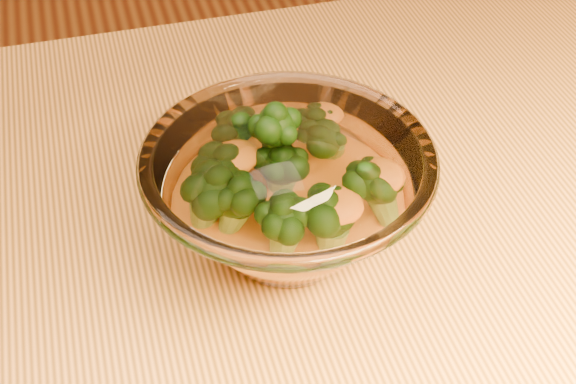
# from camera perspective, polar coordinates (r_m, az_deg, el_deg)

# --- Properties ---
(glass_bowl) EXTENTS (0.21, 0.21, 0.09)m
(glass_bowl) POSITION_cam_1_polar(r_m,az_deg,el_deg) (0.58, -0.00, -0.33)
(glass_bowl) COLOR white
(glass_bowl) RESTS_ON table
(cheese_sauce) EXTENTS (0.12, 0.12, 0.03)m
(cheese_sauce) POSITION_cam_1_polar(r_m,az_deg,el_deg) (0.59, -0.00, -1.74)
(cheese_sauce) COLOR orange
(cheese_sauce) RESTS_ON glass_bowl
(broccoli_heap) EXTENTS (0.14, 0.14, 0.08)m
(broccoli_heap) POSITION_cam_1_polar(r_m,az_deg,el_deg) (0.57, -0.61, 1.10)
(broccoli_heap) COLOR black
(broccoli_heap) RESTS_ON cheese_sauce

